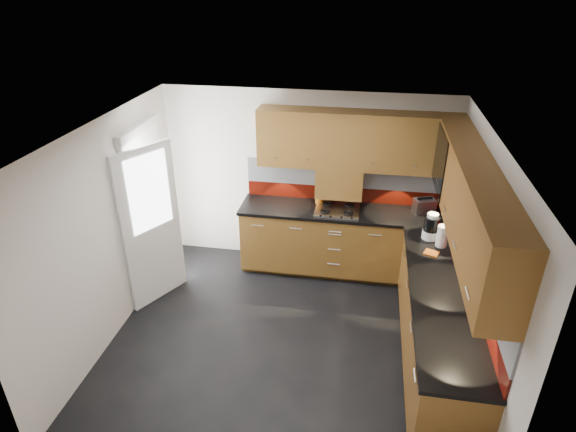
% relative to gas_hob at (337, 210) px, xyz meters
% --- Properties ---
extents(room, '(4.00, 3.80, 2.64)m').
position_rel_gas_hob_xyz_m(room, '(-0.45, -1.47, 0.54)').
color(room, black).
extents(base_cabinets, '(2.70, 3.20, 0.95)m').
position_rel_gas_hob_xyz_m(base_cabinets, '(0.62, -0.75, -0.52)').
color(base_cabinets, '#563513').
rests_on(base_cabinets, room).
extents(countertop, '(2.72, 3.22, 0.04)m').
position_rel_gas_hob_xyz_m(countertop, '(0.60, -0.77, -0.03)').
color(countertop, black).
rests_on(countertop, base_cabinets).
extents(backsplash, '(2.70, 3.20, 0.54)m').
position_rel_gas_hob_xyz_m(backsplash, '(0.83, -0.54, 0.26)').
color(backsplash, maroon).
rests_on(backsplash, countertop).
extents(upper_cabinets, '(2.50, 3.20, 0.72)m').
position_rel_gas_hob_xyz_m(upper_cabinets, '(0.78, -0.69, 0.88)').
color(upper_cabinets, '#563513').
rests_on(upper_cabinets, room).
extents(extractor_hood, '(0.60, 0.33, 0.40)m').
position_rel_gas_hob_xyz_m(extractor_hood, '(-0.00, 0.17, 0.33)').
color(extractor_hood, '#563513').
rests_on(extractor_hood, room).
extents(glass_cabinet, '(0.32, 0.80, 0.66)m').
position_rel_gas_hob_xyz_m(glass_cabinet, '(1.26, -0.40, 0.91)').
color(glass_cabinet, black).
rests_on(glass_cabinet, room).
extents(back_door, '(0.42, 1.19, 2.04)m').
position_rel_gas_hob_xyz_m(back_door, '(-2.23, -0.72, 0.08)').
color(back_door, white).
rests_on(back_door, room).
extents(gas_hob, '(0.57, 0.50, 0.04)m').
position_rel_gas_hob_xyz_m(gas_hob, '(0.00, 0.00, 0.00)').
color(gas_hob, silver).
rests_on(gas_hob, countertop).
extents(utensil_pot, '(0.11, 0.11, 0.40)m').
position_rel_gas_hob_xyz_m(utensil_pot, '(-0.25, 0.19, 0.08)').
color(utensil_pot, orange).
rests_on(utensil_pot, countertop).
extents(toaster, '(0.30, 0.24, 0.19)m').
position_rel_gas_hob_xyz_m(toaster, '(1.09, 0.14, 0.08)').
color(toaster, silver).
rests_on(toaster, countertop).
extents(food_processor, '(0.19, 0.19, 0.31)m').
position_rel_gas_hob_xyz_m(food_processor, '(1.11, -0.53, 0.13)').
color(food_processor, white).
rests_on(food_processor, countertop).
extents(paper_towel, '(0.12, 0.12, 0.25)m').
position_rel_gas_hob_xyz_m(paper_towel, '(1.22, -0.70, 0.11)').
color(paper_towel, white).
rests_on(paper_towel, countertop).
extents(orange_cloth, '(0.19, 0.17, 0.02)m').
position_rel_gas_hob_xyz_m(orange_cloth, '(1.10, -0.88, -0.01)').
color(orange_cloth, orange).
rests_on(orange_cloth, countertop).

